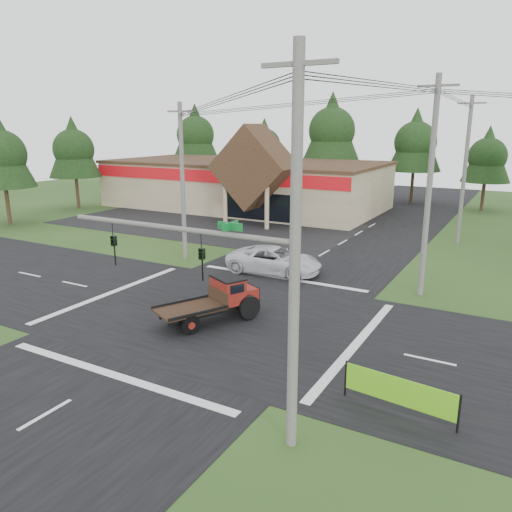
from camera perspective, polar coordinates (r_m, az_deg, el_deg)
The scene contains 20 objects.
ground at distance 24.63m, azimuth -4.39°, elevation -6.75°, with size 120.00×120.00×0.00m, color #224016.
road_ns at distance 24.63m, azimuth -4.39°, elevation -6.72°, with size 12.00×120.00×0.02m, color black.
road_ew at distance 24.63m, azimuth -4.39°, elevation -6.72°, with size 120.00×12.00×0.02m, color black.
parking_apron at distance 47.39m, azimuth -5.87°, elevation 3.66°, with size 28.00×14.00×0.02m, color black.
cvs_building at distance 56.69m, azimuth -1.20°, elevation 8.35°, with size 30.40×18.20×9.19m.
traffic_signal_mast at distance 14.23m, azimuth -1.80°, elevation -3.93°, with size 8.12×0.24×7.00m.
utility_pole_nr at distance 13.13m, azimuth 4.47°, elevation -0.04°, with size 2.00×0.30×11.00m.
utility_pole_nw at distance 34.30m, azimuth -8.40°, elevation 8.49°, with size 2.00×0.30×10.50m.
utility_pole_ne at distance 27.65m, azimuth 19.20°, elevation 7.45°, with size 2.00×0.30×11.50m.
utility_pole_n at distance 41.46m, azimuth 22.75°, elevation 9.05°, with size 2.00×0.30×11.20m.
tree_row_a at distance 72.93m, azimuth -6.95°, elevation 13.79°, with size 6.72×6.72×12.12m.
tree_row_b at distance 69.34m, azimuth 0.96°, elevation 12.75°, with size 5.60×5.60×10.10m.
tree_row_c at distance 64.24m, azimuth 8.66°, elevation 14.24°, with size 7.28×7.28×13.13m.
tree_row_d at distance 62.40m, azimuth 17.77°, elevation 12.48°, with size 6.16×6.16×11.11m.
tree_row_e at distance 59.32m, azimuth 24.95°, elevation 10.46°, with size 5.04×5.04×9.09m.
tree_side_w at distance 59.46m, azimuth -20.15°, elevation 11.57°, with size 5.60×5.60×10.10m.
tree_side_w_near at distance 51.77m, azimuth -27.11°, elevation 10.55°, with size 5.60×5.60×10.10m.
antique_flatbed_truck at distance 23.48m, azimuth -5.29°, elevation -5.14°, with size 1.90×4.98×2.08m, color #63110E, non-canonical shape.
roadside_banner at distance 17.11m, azimuth 15.98°, elevation -15.03°, with size 3.79×0.11×1.29m, color #60B117, non-canonical shape.
white_pickup at distance 31.25m, azimuth 2.10°, elevation -0.48°, with size 2.73×5.93×1.65m, color silver.
Camera 1 is at (12.78, -19.06, 8.95)m, focal length 35.00 mm.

